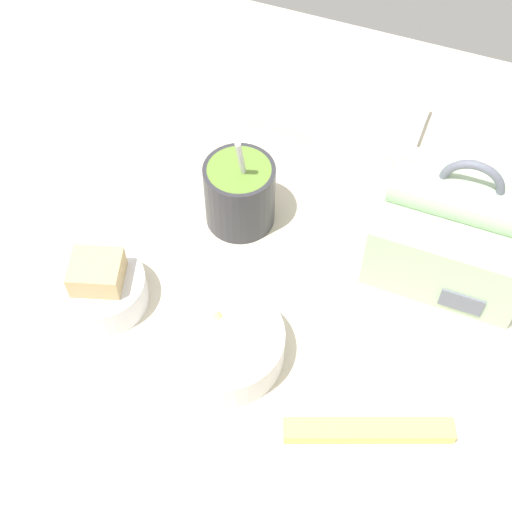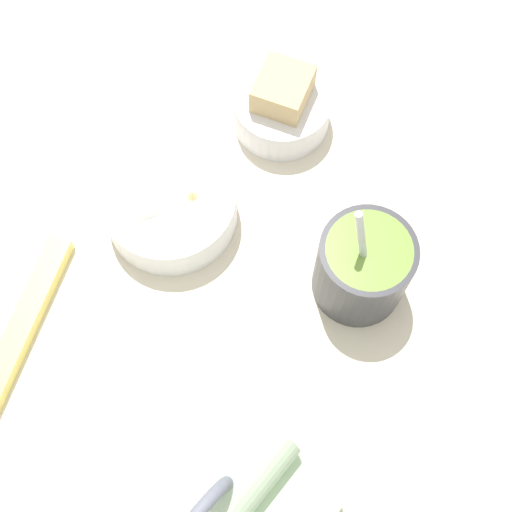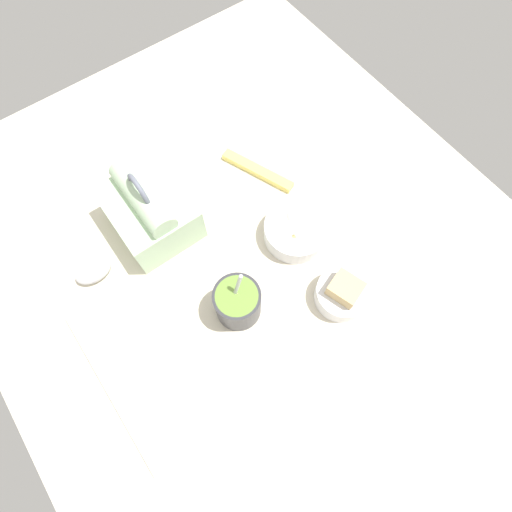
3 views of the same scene
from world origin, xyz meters
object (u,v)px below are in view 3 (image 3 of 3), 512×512
at_px(computer_mouse, 93,270).
at_px(soup_cup, 238,302).
at_px(keyboard, 138,372).
at_px(chopstick_case, 258,171).
at_px(bento_bowl_sandwich, 342,293).
at_px(bento_bowl_snacks, 296,231).
at_px(lunch_bag, 150,211).

bearing_deg(computer_mouse, soup_cup, -141.00).
xyz_separation_m(keyboard, chopstick_case, (0.23, -0.45, -0.00)).
distance_m(bento_bowl_sandwich, bento_bowl_snacks, 0.16).
relative_size(soup_cup, computer_mouse, 1.98).
bearing_deg(bento_bowl_snacks, bento_bowl_sandwich, 175.41).
height_order(keyboard, bento_bowl_snacks, bento_bowl_snacks).
xyz_separation_m(soup_cup, chopstick_case, (0.24, -0.23, -0.04)).
distance_m(lunch_bag, computer_mouse, 0.17).
distance_m(computer_mouse, chopstick_case, 0.42).
height_order(soup_cup, computer_mouse, soup_cup).
relative_size(keyboard, bento_bowl_sandwich, 3.26).
bearing_deg(bento_bowl_sandwich, chopstick_case, -7.43).
bearing_deg(keyboard, lunch_bag, -36.60).
bearing_deg(chopstick_case, bento_bowl_snacks, 170.02).
distance_m(bento_bowl_sandwich, chopstick_case, 0.35).
bearing_deg(computer_mouse, bento_bowl_sandwich, -132.43).
height_order(lunch_bag, bento_bowl_sandwich, lunch_bag).
bearing_deg(lunch_bag, keyboard, 143.40).
distance_m(bento_bowl_sandwich, computer_mouse, 0.51).
xyz_separation_m(lunch_bag, soup_cup, (-0.27, -0.04, -0.01)).
bearing_deg(bento_bowl_sandwich, lunch_bag, 30.37).
bearing_deg(computer_mouse, keyboard, 173.03).
xyz_separation_m(bento_bowl_sandwich, bento_bowl_snacks, (0.16, -0.01, -0.00)).
bearing_deg(bento_bowl_snacks, keyboard, 96.87).
bearing_deg(soup_cup, keyboard, 87.10).
xyz_separation_m(lunch_bag, bento_bowl_snacks, (-0.20, -0.23, -0.04)).
xyz_separation_m(lunch_bag, computer_mouse, (-0.02, 0.16, -0.04)).
bearing_deg(soup_cup, chopstick_case, -43.04).
xyz_separation_m(soup_cup, bento_bowl_sandwich, (-0.10, -0.18, -0.02)).
height_order(keyboard, bento_bowl_sandwich, bento_bowl_sandwich).
height_order(lunch_bag, computer_mouse, lunch_bag).
bearing_deg(chopstick_case, bento_bowl_sandwich, 172.57).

